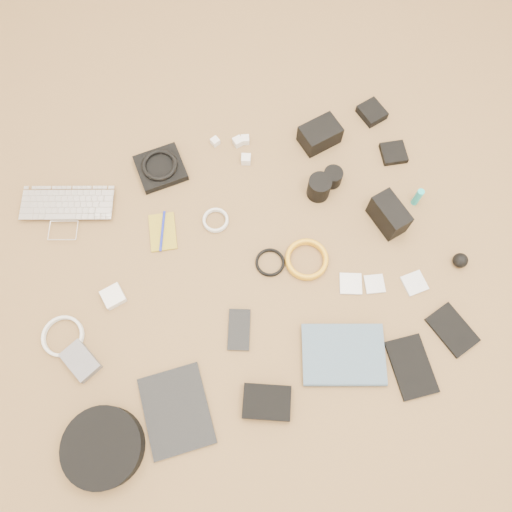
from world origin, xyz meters
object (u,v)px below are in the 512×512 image
object	(u,v)px
dslr_camera	(320,135)
tablet	(176,411)
paperback	(345,386)
phone	(239,330)
headphone_case	(103,447)
laptop	(66,216)

from	to	relation	value
dslr_camera	tablet	world-z (taller)	dslr_camera
paperback	dslr_camera	bearing A→B (deg)	2.69
tablet	phone	world-z (taller)	same
dslr_camera	paperback	size ratio (longest dim) A/B	0.53
dslr_camera	headphone_case	xyz separation A→B (m)	(-0.97, -0.77, -0.01)
tablet	laptop	bearing A→B (deg)	106.49
headphone_case	paperback	xyz separation A→B (m)	(0.72, -0.07, -0.02)
phone	dslr_camera	bearing A→B (deg)	69.90
phone	headphone_case	world-z (taller)	headphone_case
laptop	tablet	bearing A→B (deg)	-57.34
dslr_camera	phone	size ratio (longest dim) A/B	1.03
phone	paperback	size ratio (longest dim) A/B	0.52
dslr_camera	phone	bearing A→B (deg)	-142.07
headphone_case	laptop	bearing A→B (deg)	86.99
tablet	phone	xyz separation A→B (m)	(0.25, 0.17, -0.00)
phone	headphone_case	bearing A→B (deg)	-136.16
paperback	phone	bearing A→B (deg)	61.58
laptop	paperback	distance (m)	1.07
laptop	headphone_case	bearing A→B (deg)	-74.34
tablet	dslr_camera	bearing A→B (deg)	47.32
tablet	paperback	distance (m)	0.51
headphone_case	paperback	size ratio (longest dim) A/B	0.91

